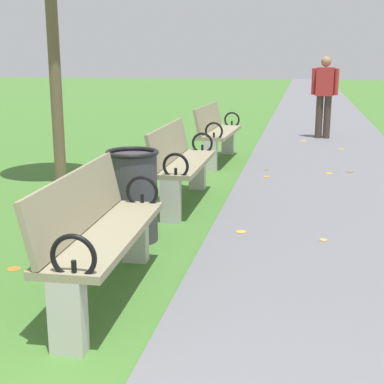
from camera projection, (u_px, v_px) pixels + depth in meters
paved_walkway at (317, 108)px, 18.05m from camera, size 2.52×44.00×0.02m
park_bench_2 at (99, 232)px, 3.82m from camera, size 0.52×1.61×0.90m
park_bench_3 at (181, 162)px, 6.33m from camera, size 0.47×1.60×0.90m
park_bench_4 at (217, 131)px, 8.87m from camera, size 0.54×1.62×0.90m
pedestrian_walking at (324, 93)px, 11.18m from camera, size 0.53×0.26×1.62m
trash_bin at (133, 195)px, 5.08m from camera, size 0.48×0.48×0.84m
scattered_leaves at (240, 206)px, 6.28m from camera, size 4.67×12.12×0.02m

